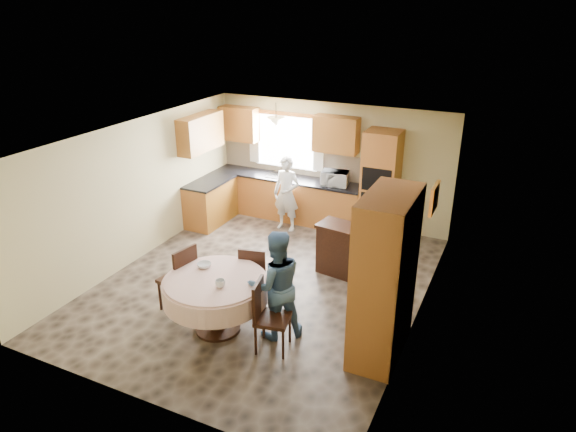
{
  "coord_description": "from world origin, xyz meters",
  "views": [
    {
      "loc": [
        3.53,
        -6.55,
        4.39
      ],
      "look_at": [
        0.3,
        0.3,
        1.16
      ],
      "focal_mm": 32.0,
      "sensor_mm": 36.0,
      "label": 1
    }
  ],
  "objects_px": {
    "person_sink": "(287,194)",
    "sideboard": "(351,254)",
    "chair_back": "(254,273)",
    "oven_tower": "(380,185)",
    "dining_table": "(216,290)",
    "person_dining": "(276,285)",
    "chair_left": "(181,276)",
    "chair_right": "(267,312)",
    "cupboard": "(385,278)"
  },
  "relations": [
    {
      "from": "chair_right",
      "to": "person_sink",
      "type": "relative_size",
      "value": 0.66
    },
    {
      "from": "dining_table",
      "to": "person_dining",
      "type": "relative_size",
      "value": 0.92
    },
    {
      "from": "oven_tower",
      "to": "cupboard",
      "type": "distance_m",
      "value": 3.75
    },
    {
      "from": "sideboard",
      "to": "chair_left",
      "type": "bearing_deg",
      "value": -124.26
    },
    {
      "from": "chair_back",
      "to": "chair_right",
      "type": "bearing_deg",
      "value": 113.43
    },
    {
      "from": "oven_tower",
      "to": "chair_back",
      "type": "relative_size",
      "value": 2.14
    },
    {
      "from": "oven_tower",
      "to": "cupboard",
      "type": "relative_size",
      "value": 0.94
    },
    {
      "from": "sideboard",
      "to": "chair_right",
      "type": "distance_m",
      "value": 2.38
    },
    {
      "from": "cupboard",
      "to": "chair_left",
      "type": "height_order",
      "value": "cupboard"
    },
    {
      "from": "chair_right",
      "to": "person_sink",
      "type": "height_order",
      "value": "person_sink"
    },
    {
      "from": "dining_table",
      "to": "cupboard",
      "type": "bearing_deg",
      "value": 12.91
    },
    {
      "from": "person_dining",
      "to": "chair_right",
      "type": "bearing_deg",
      "value": 54.62
    },
    {
      "from": "oven_tower",
      "to": "chair_right",
      "type": "distance_m",
      "value": 4.21
    },
    {
      "from": "cupboard",
      "to": "dining_table",
      "type": "xyz_separation_m",
      "value": [
        -2.23,
        -0.51,
        -0.48
      ]
    },
    {
      "from": "dining_table",
      "to": "chair_right",
      "type": "height_order",
      "value": "chair_right"
    },
    {
      "from": "person_sink",
      "to": "chair_back",
      "type": "bearing_deg",
      "value": -71.34
    },
    {
      "from": "cupboard",
      "to": "chair_back",
      "type": "distance_m",
      "value": 2.16
    },
    {
      "from": "person_sink",
      "to": "sideboard",
      "type": "bearing_deg",
      "value": -32.38
    },
    {
      "from": "cupboard",
      "to": "person_sink",
      "type": "distance_m",
      "value": 4.19
    },
    {
      "from": "dining_table",
      "to": "chair_back",
      "type": "height_order",
      "value": "chair_back"
    },
    {
      "from": "dining_table",
      "to": "person_dining",
      "type": "bearing_deg",
      "value": 18.21
    },
    {
      "from": "dining_table",
      "to": "chair_left",
      "type": "bearing_deg",
      "value": 164.68
    },
    {
      "from": "oven_tower",
      "to": "chair_left",
      "type": "bearing_deg",
      "value": -115.84
    },
    {
      "from": "oven_tower",
      "to": "cupboard",
      "type": "xyz_separation_m",
      "value": [
        1.07,
        -3.6,
        0.07
      ]
    },
    {
      "from": "chair_back",
      "to": "chair_right",
      "type": "distance_m",
      "value": 1.1
    },
    {
      "from": "oven_tower",
      "to": "person_dining",
      "type": "xyz_separation_m",
      "value": [
        -0.35,
        -3.84,
        -0.27
      ]
    },
    {
      "from": "cupboard",
      "to": "oven_tower",
      "type": "bearing_deg",
      "value": 106.56
    },
    {
      "from": "person_dining",
      "to": "chair_back",
      "type": "bearing_deg",
      "value": -80.27
    },
    {
      "from": "chair_left",
      "to": "chair_back",
      "type": "relative_size",
      "value": 1.09
    },
    {
      "from": "oven_tower",
      "to": "person_sink",
      "type": "distance_m",
      "value": 1.86
    },
    {
      "from": "oven_tower",
      "to": "person_sink",
      "type": "relative_size",
      "value": 1.38
    },
    {
      "from": "oven_tower",
      "to": "person_sink",
      "type": "xyz_separation_m",
      "value": [
        -1.76,
        -0.52,
        -0.29
      ]
    },
    {
      "from": "oven_tower",
      "to": "sideboard",
      "type": "distance_m",
      "value": 1.93
    },
    {
      "from": "chair_right",
      "to": "person_sink",
      "type": "xyz_separation_m",
      "value": [
        -1.44,
        3.64,
        0.21
      ]
    },
    {
      "from": "oven_tower",
      "to": "person_dining",
      "type": "distance_m",
      "value": 3.87
    },
    {
      "from": "oven_tower",
      "to": "chair_back",
      "type": "height_order",
      "value": "oven_tower"
    },
    {
      "from": "oven_tower",
      "to": "chair_left",
      "type": "xyz_separation_m",
      "value": [
        -1.89,
        -3.91,
        -0.47
      ]
    },
    {
      "from": "sideboard",
      "to": "chair_back",
      "type": "bearing_deg",
      "value": -116.63
    },
    {
      "from": "sideboard",
      "to": "oven_tower",
      "type": "bearing_deg",
      "value": 100.53
    },
    {
      "from": "chair_left",
      "to": "chair_right",
      "type": "relative_size",
      "value": 1.07
    },
    {
      "from": "person_sink",
      "to": "person_dining",
      "type": "xyz_separation_m",
      "value": [
        1.41,
        -3.32,
        0.03
      ]
    },
    {
      "from": "chair_back",
      "to": "dining_table",
      "type": "bearing_deg",
      "value": 64.63
    },
    {
      "from": "chair_right",
      "to": "person_dining",
      "type": "distance_m",
      "value": 0.4
    },
    {
      "from": "sideboard",
      "to": "person_dining",
      "type": "height_order",
      "value": "person_dining"
    },
    {
      "from": "chair_right",
      "to": "person_dining",
      "type": "bearing_deg",
      "value": -6.8
    },
    {
      "from": "chair_right",
      "to": "chair_back",
      "type": "bearing_deg",
      "value": 26.18
    },
    {
      "from": "person_sink",
      "to": "person_dining",
      "type": "height_order",
      "value": "person_dining"
    },
    {
      "from": "cupboard",
      "to": "chair_back",
      "type": "xyz_separation_m",
      "value": [
        -2.06,
        0.3,
        -0.58
      ]
    },
    {
      "from": "cupboard",
      "to": "person_sink",
      "type": "relative_size",
      "value": 1.47
    },
    {
      "from": "sideboard",
      "to": "chair_back",
      "type": "xyz_separation_m",
      "value": [
        -1.05,
        -1.47,
        0.13
      ]
    }
  ]
}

